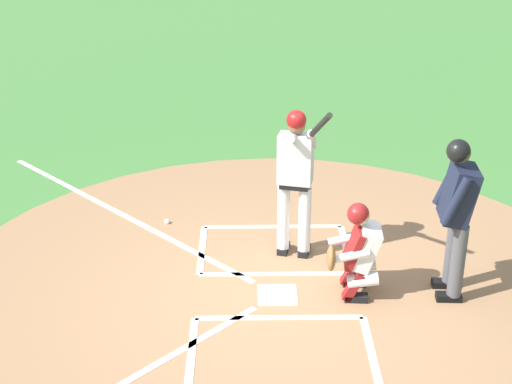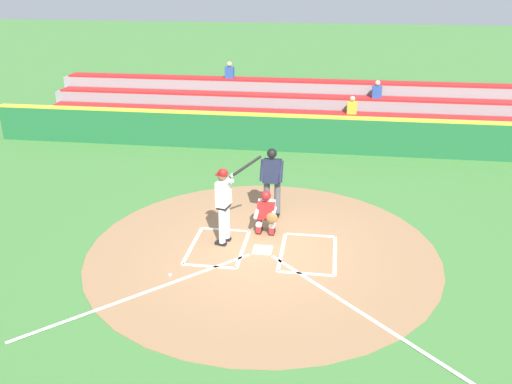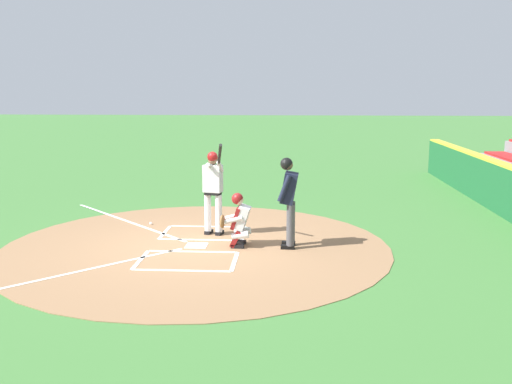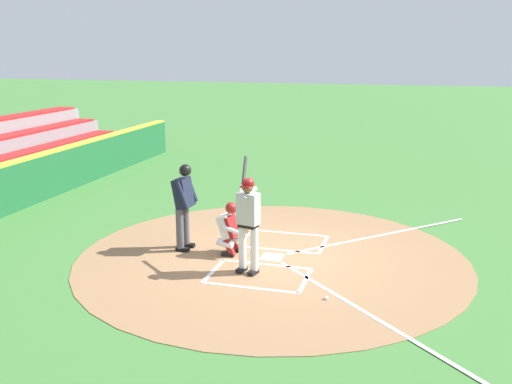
{
  "view_description": "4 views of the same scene",
  "coord_description": "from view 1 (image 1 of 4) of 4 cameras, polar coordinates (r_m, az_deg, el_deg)",
  "views": [
    {
      "loc": [
        -7.36,
        0.34,
        4.74
      ],
      "look_at": [
        0.27,
        0.24,
        1.17
      ],
      "focal_mm": 54.24,
      "sensor_mm": 36.0,
      "label": 1
    },
    {
      "loc": [
        -1.41,
        10.7,
        5.91
      ],
      "look_at": [
        0.25,
        -0.68,
        1.16
      ],
      "focal_mm": 37.34,
      "sensor_mm": 36.0,
      "label": 2
    },
    {
      "loc": [
        -11.22,
        -1.94,
        3.22
      ],
      "look_at": [
        0.48,
        -1.21,
        1.07
      ],
      "focal_mm": 39.53,
      "sensor_mm": 36.0,
      "label": 3
    },
    {
      "loc": [
        10.98,
        2.73,
        4.2
      ],
      "look_at": [
        -0.28,
        -0.42,
        1.3
      ],
      "focal_mm": 40.85,
      "sensor_mm": 36.0,
      "label": 4
    }
  ],
  "objects": [
    {
      "name": "catcher",
      "position": [
        8.56,
        7.5,
        -4.16
      ],
      "size": [
        0.59,
        0.63,
        1.13
      ],
      "color": "black",
      "rests_on": "ground"
    },
    {
      "name": "baseball",
      "position": [
        10.33,
        -6.59,
        -2.18
      ],
      "size": [
        0.07,
        0.07,
        0.07
      ],
      "primitive_type": "sphere",
      "color": "white",
      "rests_on": "ground"
    },
    {
      "name": "ground_plane",
      "position": [
        8.77,
        1.6,
        -7.67
      ],
      "size": [
        120.0,
        120.0,
        0.0
      ],
      "primitive_type": "plane",
      "color": "#427A38"
    },
    {
      "name": "dirt_circle",
      "position": [
        8.76,
        1.6,
        -7.64
      ],
      "size": [
        8.0,
        8.0,
        0.01
      ],
      "primitive_type": "cylinder",
      "color": "#99704C",
      "rests_on": "ground"
    },
    {
      "name": "plate_umpire",
      "position": [
        8.54,
        14.6,
        -1.19
      ],
      "size": [
        0.59,
        0.43,
        1.86
      ],
      "color": "#4C4C51",
      "rests_on": "ground"
    },
    {
      "name": "home_plate_and_chalk",
      "position": [
        8.77,
        -4.21,
        -7.61
      ],
      "size": [
        7.93,
        4.91,
        0.01
      ],
      "color": "white",
      "rests_on": "dirt_circle"
    },
    {
      "name": "batter",
      "position": [
        9.07,
        2.96,
        1.37
      ],
      "size": [
        1.05,
        0.54,
        2.13
      ],
      "color": "white",
      "rests_on": "ground"
    }
  ]
}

